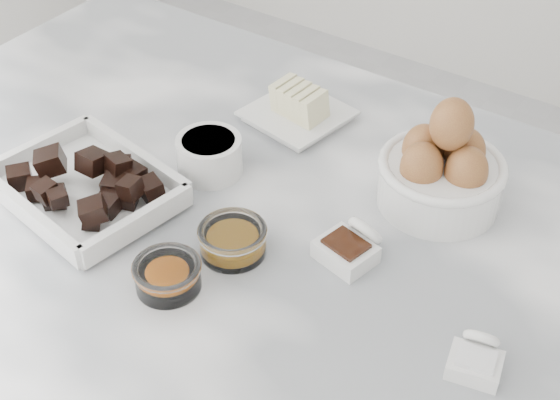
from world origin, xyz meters
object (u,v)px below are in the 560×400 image
(chocolate_dish, at_px, (84,182))
(vanilla_spoon, at_px, (351,246))
(honey_bowl, at_px, (233,240))
(salt_spoon, at_px, (476,358))
(zest_bowl, at_px, (168,274))
(sugar_ramekin, at_px, (209,154))
(butter_plate, at_px, (296,108))
(egg_bowl, at_px, (442,171))

(chocolate_dish, xyz_separation_m, vanilla_spoon, (0.32, 0.09, -0.01))
(honey_bowl, xyz_separation_m, salt_spoon, (0.29, 0.00, -0.00))
(chocolate_dish, distance_m, salt_spoon, 0.50)
(zest_bowl, bearing_deg, sugar_ramekin, 115.62)
(honey_bowl, distance_m, zest_bowl, 0.09)
(honey_bowl, xyz_separation_m, zest_bowl, (-0.02, -0.08, -0.00))
(vanilla_spoon, bearing_deg, sugar_ramekin, 171.45)
(chocolate_dish, height_order, butter_plate, chocolate_dish)
(sugar_ramekin, height_order, salt_spoon, sugar_ramekin)
(sugar_ramekin, relative_size, zest_bowl, 1.10)
(chocolate_dish, bearing_deg, salt_spoon, 3.22)
(sugar_ramekin, distance_m, salt_spoon, 0.42)
(egg_bowl, distance_m, zest_bowl, 0.35)
(sugar_ramekin, bearing_deg, zest_bowl, -64.38)
(chocolate_dish, bearing_deg, vanilla_spoon, 16.24)
(vanilla_spoon, height_order, salt_spoon, vanilla_spoon)
(egg_bowl, distance_m, vanilla_spoon, 0.15)
(zest_bowl, relative_size, salt_spoon, 1.09)
(egg_bowl, height_order, zest_bowl, egg_bowl)
(butter_plate, xyz_separation_m, zest_bowl, (0.06, -0.35, -0.00))
(egg_bowl, relative_size, salt_spoon, 2.21)
(salt_spoon, bearing_deg, vanilla_spoon, 160.04)
(sugar_ramekin, bearing_deg, vanilla_spoon, -8.55)
(chocolate_dish, height_order, vanilla_spoon, chocolate_dish)
(sugar_ramekin, height_order, vanilla_spoon, sugar_ramekin)
(salt_spoon, bearing_deg, chocolate_dish, -176.78)
(zest_bowl, xyz_separation_m, salt_spoon, (0.32, 0.09, -0.00))
(chocolate_dish, distance_m, sugar_ramekin, 0.16)
(chocolate_dish, relative_size, egg_bowl, 1.59)
(butter_plate, xyz_separation_m, egg_bowl, (0.24, -0.05, 0.03))
(zest_bowl, relative_size, vanilla_spoon, 0.89)
(butter_plate, height_order, salt_spoon, butter_plate)
(zest_bowl, distance_m, salt_spoon, 0.33)
(sugar_ramekin, xyz_separation_m, vanilla_spoon, (0.23, -0.03, -0.01))
(chocolate_dish, height_order, sugar_ramekin, chocolate_dish)
(sugar_ramekin, relative_size, egg_bowl, 0.54)
(chocolate_dish, distance_m, egg_bowl, 0.43)
(sugar_ramekin, bearing_deg, chocolate_dish, -125.97)
(egg_bowl, bearing_deg, butter_plate, 168.06)
(chocolate_dish, bearing_deg, butter_plate, 67.63)
(chocolate_dish, relative_size, salt_spoon, 3.52)
(butter_plate, bearing_deg, chocolate_dish, -112.37)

